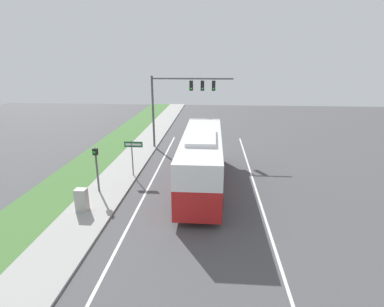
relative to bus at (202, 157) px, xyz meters
name	(u,v)px	position (x,y,z in m)	size (l,w,h in m)	color
ground_plane	(201,198)	(0.04, -2.09, -2.03)	(80.00, 80.00, 0.00)	#4C4C4F
sidewalk	(104,194)	(-6.16, -2.09, -1.97)	(2.80, 80.00, 0.12)	#9E9E99
grass_verge	(55,193)	(-9.36, -2.09, -1.98)	(3.60, 80.00, 0.10)	#477538
lane_divider_near	(144,196)	(-3.56, -2.09, -2.03)	(0.14, 30.00, 0.01)	silver
lane_divider_far	(259,200)	(3.64, -2.09, -2.03)	(0.14, 30.00, 0.01)	silver
bus	(202,157)	(0.00, 0.00, 0.00)	(2.71, 11.66, 3.72)	red
signal_gantry	(180,95)	(-2.42, 8.85, 3.03)	(7.55, 0.41, 6.84)	#4C4C51
pedestrian_signal	(96,163)	(-6.57, -1.77, 0.02)	(0.28, 0.34, 3.00)	#4C4C51
street_sign	(133,152)	(-5.00, 1.11, -0.11)	(1.33, 0.08, 2.72)	#4C4C51
utility_cabinet	(82,200)	(-6.54, -4.36, -1.27)	(0.63, 0.51, 1.28)	#A8A8A3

